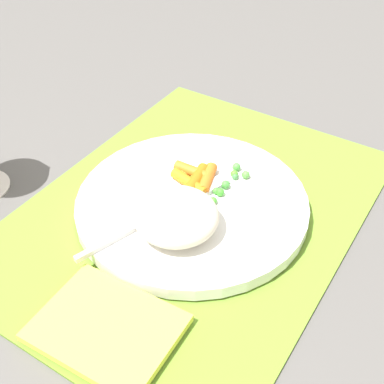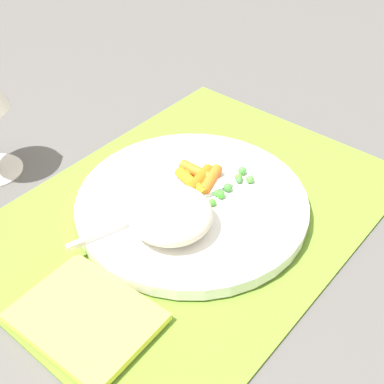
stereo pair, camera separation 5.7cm
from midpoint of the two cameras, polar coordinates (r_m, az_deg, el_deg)
ground_plane at (r=0.59m, az=2.75°, el=-2.39°), size 2.40×2.40×0.00m
placemat at (r=0.59m, az=2.75°, el=-2.18°), size 0.46×0.34×0.01m
plate at (r=0.58m, az=2.79°, el=-1.42°), size 0.26×0.26×0.01m
rice_mound at (r=0.53m, az=0.66°, el=-2.58°), size 0.09×0.09×0.04m
carrot_portion at (r=0.59m, az=3.52°, el=1.36°), size 0.06×0.06×0.01m
pea_scatter at (r=0.59m, az=5.46°, el=1.04°), size 0.08×0.07×0.01m
fork at (r=0.56m, az=0.47°, el=-1.64°), size 0.19×0.07×0.01m
napkin at (r=0.49m, az=-8.27°, el=-13.62°), size 0.10×0.13×0.01m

